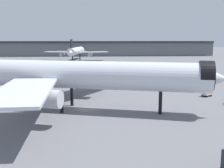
{
  "coord_description": "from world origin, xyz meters",
  "views": [
    {
      "loc": [
        7.2,
        -56.67,
        15.04
      ],
      "look_at": [
        5.73,
        -1.29,
        5.81
      ],
      "focal_mm": 43.82,
      "sensor_mm": 36.0,
      "label": 1
    }
  ],
  "objects_px": {
    "airliner_far_taxiway": "(77,51)",
    "baggage_cart_trailing": "(207,93)",
    "traffic_cone_near_nose": "(212,94)",
    "airliner_near_gate": "(77,75)"
  },
  "relations": [
    {
      "from": "airliner_near_gate",
      "to": "traffic_cone_near_nose",
      "type": "relative_size",
      "value": 77.64
    },
    {
      "from": "traffic_cone_near_nose",
      "to": "airliner_far_taxiway",
      "type": "bearing_deg",
      "value": 114.85
    },
    {
      "from": "traffic_cone_near_nose",
      "to": "airliner_near_gate",
      "type": "bearing_deg",
      "value": -154.45
    },
    {
      "from": "airliner_near_gate",
      "to": "baggage_cart_trailing",
      "type": "xyz_separation_m",
      "value": [
        32.04,
        14.34,
        -6.45
      ]
    },
    {
      "from": "baggage_cart_trailing",
      "to": "traffic_cone_near_nose",
      "type": "height_order",
      "value": "baggage_cart_trailing"
    },
    {
      "from": "airliner_far_taxiway",
      "to": "baggage_cart_trailing",
      "type": "relative_size",
      "value": 17.17
    },
    {
      "from": "baggage_cart_trailing",
      "to": "traffic_cone_near_nose",
      "type": "bearing_deg",
      "value": 3.78
    },
    {
      "from": "airliner_far_taxiway",
      "to": "baggage_cart_trailing",
      "type": "xyz_separation_m",
      "value": [
        53.05,
        -120.61,
        -5.47
      ]
    },
    {
      "from": "airliner_far_taxiway",
      "to": "traffic_cone_near_nose",
      "type": "height_order",
      "value": "airliner_far_taxiway"
    },
    {
      "from": "airliner_near_gate",
      "to": "baggage_cart_trailing",
      "type": "relative_size",
      "value": 21.08
    }
  ]
}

